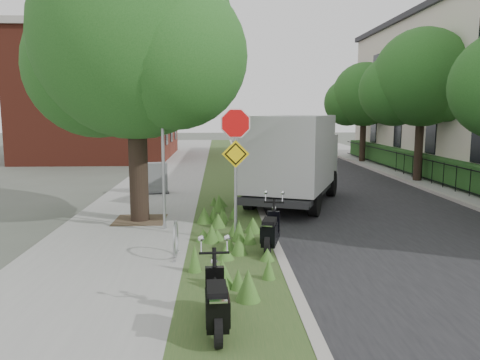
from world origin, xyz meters
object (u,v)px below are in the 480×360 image
object	(u,v)px
scooter_far	(270,235)
utility_cabinet	(157,179)
sign_assembly	(236,147)
box_truck	(294,156)
scooter_near	(217,309)

from	to	relation	value
scooter_far	utility_cabinet	bearing A→B (deg)	114.48
sign_assembly	box_truck	distance (m)	5.28
sign_assembly	box_truck	bearing A→B (deg)	66.06
sign_assembly	scooter_near	size ratio (longest dim) A/B	2.10
sign_assembly	scooter_far	bearing A→B (deg)	-50.12
box_truck	utility_cabinet	bearing A→B (deg)	159.29
scooter_far	utility_cabinet	xyz separation A→B (m)	(-3.40, 7.47, 0.19)
utility_cabinet	sign_assembly	bearing A→B (deg)	-67.90
box_truck	scooter_near	bearing A→B (deg)	-105.18
sign_assembly	box_truck	size ratio (longest dim) A/B	0.53
box_truck	utility_cabinet	size ratio (longest dim) A/B	5.32
scooter_near	box_truck	xyz separation A→B (m)	(2.56, 9.44, 1.20)
scooter_near	scooter_far	world-z (taller)	scooter_far
scooter_near	scooter_far	xyz separation A→B (m)	(1.15, 3.79, 0.00)
sign_assembly	scooter_far	xyz separation A→B (m)	(0.72, -0.86, -1.85)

